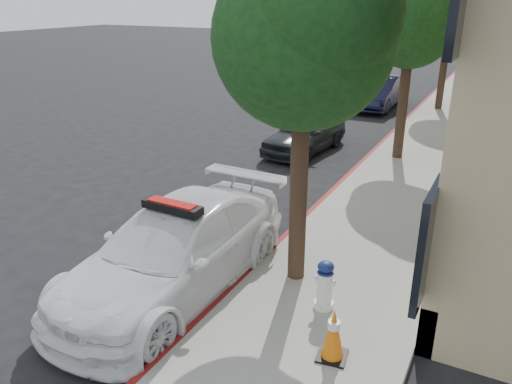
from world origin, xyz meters
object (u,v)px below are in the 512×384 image
Objects in this scene: police_car at (175,250)px; fire_hydrant at (325,285)px; traffic_cone at (333,334)px; parked_car_mid at (305,132)px; parked_car_far at (379,92)px.

fire_hydrant is (2.59, 0.42, -0.20)m from police_car.
police_car is 2.63m from fire_hydrant.
fire_hydrant reaches higher than traffic_cone.
parked_car_mid is at bearing 120.26° from fire_hydrant.
police_car is 3.18m from traffic_cone.
parked_car_far is at bearing 94.25° from police_car.
traffic_cone is at bearing -58.10° from fire_hydrant.
fire_hydrant is at bearing -60.19° from parked_car_mid.
parked_car_far reaches higher than traffic_cone.
police_car is 6.23× the size of fire_hydrant.
traffic_cone is (3.89, -17.29, -0.18)m from parked_car_far.
fire_hydrant is at bearing 115.88° from traffic_cone.
police_car is at bearing -88.05° from parked_car_far.
parked_car_far is (-0.78, 16.64, -0.04)m from police_car.
parked_car_far is (0.38, 7.88, 0.07)m from parked_car_mid.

